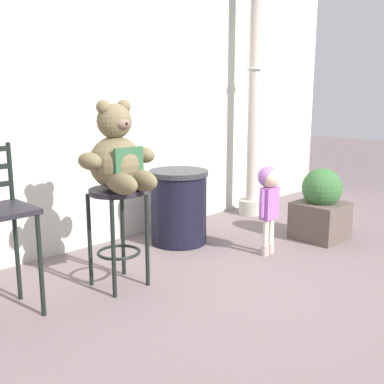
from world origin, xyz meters
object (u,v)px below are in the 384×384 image
Objects in this scene: bar_stool_with_teddy at (118,216)px; trash_bin at (179,207)px; child_walking at (269,191)px; lamppost at (253,115)px; planter_with_shrub at (321,206)px; teddy_bear at (118,157)px.

trash_bin is at bearing 23.40° from bar_stool_with_teddy.
lamppost is (1.06, 1.04, 0.62)m from child_walking.
planter_with_shrub is (2.20, -0.47, -0.22)m from bar_stool_with_teddy.
bar_stool_with_teddy is 1.17m from trash_bin.
teddy_bear is 1.51m from child_walking.
teddy_bear is 1.34m from trash_bin.
bar_stool_with_teddy is 2.65m from lamppost.
child_walking is (1.41, -0.35, -0.42)m from teddy_bear.
bar_stool_with_teddy is 1.17× the size of teddy_bear.
lamppost is at bearing 8.20° from trash_bin.
child_walking is at bearing -67.40° from trash_bin.
teddy_bear is (0.00, -0.03, 0.46)m from bar_stool_with_teddy.
lamppost reaches higher than child_walking.
teddy_bear is 2.58m from lamppost.
planter_with_shrub is (-0.28, -1.13, -0.88)m from lamppost.
trash_bin is 1.47m from planter_with_shrub.
lamppost reaches higher than planter_with_shrub.
lamppost is (2.48, 0.69, 0.20)m from teddy_bear.
planter_with_shrub is at bearing -11.20° from teddy_bear.
teddy_bear is at bearing -90.00° from bar_stool_with_teddy.
lamppost is 4.13× the size of planter_with_shrub.
trash_bin is 1.66m from lamppost.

